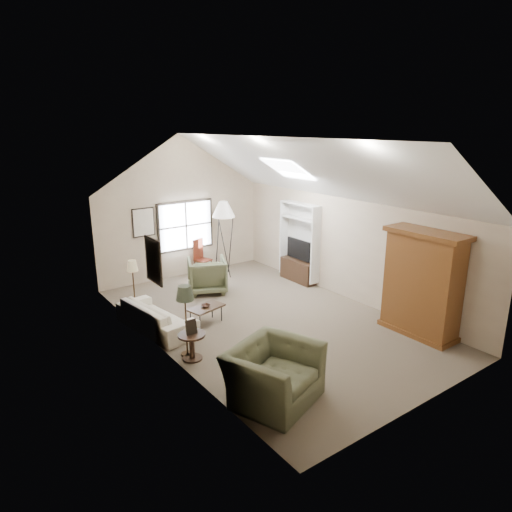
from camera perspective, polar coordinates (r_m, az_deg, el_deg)
room_shell at (r=9.52m, az=1.43°, el=9.96°), size 5.01×8.01×4.00m
window at (r=13.18m, az=-8.78°, el=3.77°), size 1.72×0.08×1.42m
skylight at (r=11.02m, az=4.02°, el=10.84°), size 0.80×1.20×0.52m
wall_art at (r=10.52m, az=-13.34°, el=1.93°), size 1.97×3.71×0.88m
armoire at (r=9.94m, az=20.09°, el=-3.25°), size 0.60×1.50×2.20m
tv_alcove at (r=12.57m, az=5.44°, el=1.88°), size 0.32×1.30×2.10m
media_console at (r=12.79m, az=5.28°, el=-1.82°), size 0.34×1.18×0.60m
tv_panel at (r=12.61m, az=5.35°, el=0.85°), size 0.05×0.90×0.55m
sofa at (r=10.03m, az=-12.37°, el=-7.36°), size 1.10×2.13×0.59m
armchair_near at (r=7.41m, az=2.20°, el=-14.57°), size 1.71×1.61×0.89m
armchair_far at (r=11.96m, az=-6.12°, el=-2.40°), size 1.28×1.29×0.89m
coffee_table at (r=10.14m, az=-6.24°, el=-7.37°), size 0.87×0.61×0.40m
bowl at (r=10.05m, az=-6.27°, el=-6.19°), size 0.23×0.23×0.05m
side_table at (r=8.73m, az=-8.00°, el=-11.14°), size 0.58×0.58×0.51m
side_chair at (r=13.36m, az=-6.65°, el=-0.13°), size 0.51×0.51×1.03m
tripod_lamp at (r=13.00m, az=-4.03°, el=2.19°), size 0.68×0.68×2.21m
dark_lamp at (r=8.69m, az=-8.74°, el=-7.96°), size 0.39×0.39×1.42m
tan_lamp at (r=10.95m, az=-15.03°, el=-3.60°), size 0.29×0.29×1.28m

